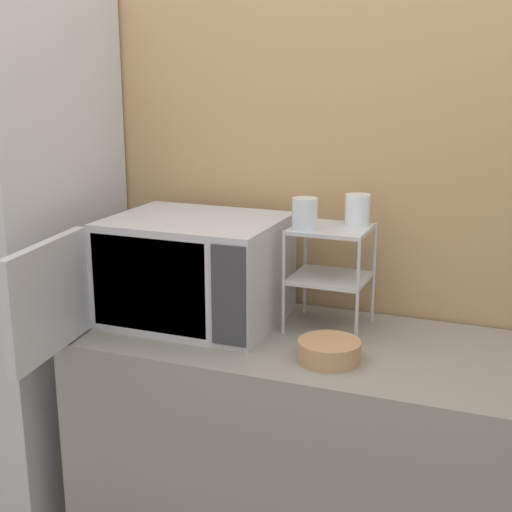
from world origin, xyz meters
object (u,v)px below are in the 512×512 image
glass_back_right (358,210)px  bowl (329,351)px  glass_front_left (305,214)px  microwave (190,271)px  dish_rack (330,256)px

glass_back_right → bowl: (0.01, -0.31, -0.33)m
glass_front_left → bowl: bearing=-54.3°
microwave → dish_rack: microwave is taller
glass_front_left → glass_back_right: 0.17m
microwave → dish_rack: bearing=14.0°
microwave → dish_rack: 0.44m
dish_rack → glass_front_left: glass_front_left is taller
glass_back_right → bowl: size_ratio=0.54×
microwave → bowl: (0.49, -0.14, -0.14)m
glass_front_left → bowl: (0.14, -0.19, -0.33)m
glass_front_left → dish_rack: bearing=42.6°
glass_back_right → dish_rack: bearing=-138.5°
bowl → glass_back_right: bearing=91.8°
dish_rack → bowl: bearing=-73.4°
dish_rack → bowl: size_ratio=1.84×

